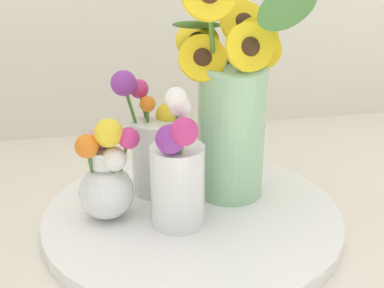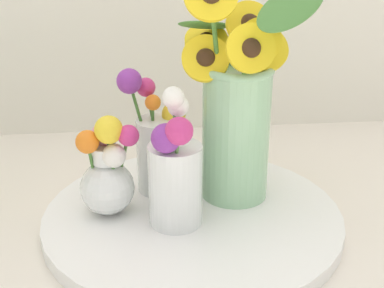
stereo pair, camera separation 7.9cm
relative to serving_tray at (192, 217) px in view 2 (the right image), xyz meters
The scene contains 6 objects.
ground_plane 0.11m from the serving_tray, 89.55° to the right, with size 6.00×6.00×0.00m, color silver.
serving_tray is the anchor object (origin of this frame).
mason_jar_sunflowers 0.18m from the serving_tray, 33.28° to the left, with size 0.24×0.24×0.37m.
vase_small_center 0.10m from the serving_tray, 131.22° to the right, with size 0.08×0.09×0.21m.
vase_bulb_right 0.15m from the serving_tray, behind, with size 0.09×0.08×0.16m.
vase_small_back 0.13m from the serving_tray, 119.42° to the left, with size 0.11×0.08×0.21m.
Camera 2 is at (-0.08, -0.61, 0.44)m, focal length 50.00 mm.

